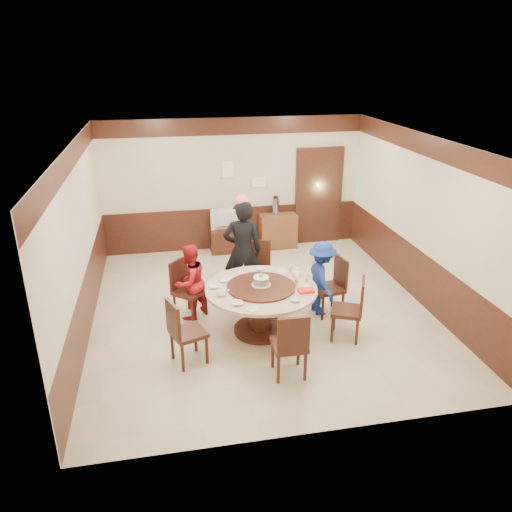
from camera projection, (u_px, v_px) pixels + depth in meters
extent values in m
plane|color=beige|center=(261.00, 309.00, 8.40)|extent=(6.00, 6.00, 0.00)
plane|color=white|center=(262.00, 141.00, 7.34)|extent=(6.00, 6.00, 0.00)
cube|color=beige|center=(233.00, 185.00, 10.59)|extent=(5.50, 0.04, 2.80)
cube|color=beige|center=(320.00, 326.00, 5.15)|extent=(5.50, 0.04, 2.80)
cube|color=beige|center=(80.00, 243.00, 7.38)|extent=(0.04, 6.00, 2.80)
cube|color=beige|center=(422.00, 220.00, 8.36)|extent=(0.04, 6.00, 2.80)
cube|color=#381911|center=(261.00, 285.00, 8.23)|extent=(5.50, 6.00, 0.90)
cube|color=#381911|center=(262.00, 153.00, 7.41)|extent=(5.50, 6.00, 0.35)
cube|color=#381911|center=(318.00, 197.00, 11.02)|extent=(1.05, 0.08, 2.18)
cube|color=#8EDC9C|center=(318.00, 197.00, 11.04)|extent=(0.88, 0.02, 2.05)
cylinder|color=#381911|center=(261.00, 329.00, 7.74)|extent=(0.84, 0.84, 0.06)
cylinder|color=#381911|center=(261.00, 311.00, 7.62)|extent=(0.34, 0.34, 0.65)
cylinder|color=#CDA995|center=(261.00, 289.00, 7.48)|extent=(1.68, 1.68, 0.05)
cylinder|color=#381911|center=(261.00, 287.00, 7.46)|extent=(1.03, 1.03, 0.03)
cube|color=#381911|center=(328.00, 289.00, 8.12)|extent=(0.50, 0.50, 0.06)
cube|color=#381911|center=(341.00, 272.00, 8.08)|extent=(0.10, 0.42, 0.50)
cube|color=#381911|center=(328.00, 302.00, 8.21)|extent=(0.36, 0.36, 0.42)
cube|color=#381911|center=(260.00, 272.00, 8.71)|extent=(0.48, 0.48, 0.06)
cube|color=#381911|center=(259.00, 254.00, 8.80)|extent=(0.42, 0.08, 0.50)
cube|color=#381911|center=(260.00, 285.00, 8.80)|extent=(0.36, 0.36, 0.42)
cube|color=#381911|center=(190.00, 292.00, 8.01)|extent=(0.62, 0.62, 0.06)
cube|color=#381911|center=(179.00, 274.00, 8.01)|extent=(0.31, 0.34, 0.50)
cube|color=#381911|center=(191.00, 305.00, 8.10)|extent=(0.36, 0.36, 0.42)
cube|color=#381911|center=(189.00, 333.00, 6.83)|extent=(0.57, 0.57, 0.06)
cube|color=#381911|center=(173.00, 320.00, 6.63)|extent=(0.18, 0.41, 0.50)
cube|color=#381911|center=(189.00, 348.00, 6.93)|extent=(0.36, 0.36, 0.42)
cube|color=#381911|center=(289.00, 345.00, 6.56)|extent=(0.45, 0.45, 0.06)
cube|color=#381911|center=(294.00, 335.00, 6.26)|extent=(0.42, 0.05, 0.50)
cube|color=#381911|center=(289.00, 360.00, 6.65)|extent=(0.36, 0.36, 0.42)
cube|color=#381911|center=(346.00, 311.00, 7.42)|extent=(0.58, 0.58, 0.06)
cube|color=#381911|center=(362.00, 296.00, 7.27)|extent=(0.21, 0.40, 0.50)
cube|color=#381911|center=(345.00, 325.00, 7.51)|extent=(0.36, 0.36, 0.42)
imported|color=black|center=(243.00, 251.00, 8.43)|extent=(0.69, 0.48, 1.79)
imported|color=red|center=(190.00, 282.00, 7.94)|extent=(0.77, 0.75, 1.25)
imported|color=navy|center=(322.00, 278.00, 8.08)|extent=(0.48, 0.81, 1.24)
cylinder|color=white|center=(261.00, 285.00, 7.48)|extent=(0.29, 0.29, 0.01)
cylinder|color=gray|center=(261.00, 281.00, 7.46)|extent=(0.23, 0.23, 0.11)
cylinder|color=white|center=(261.00, 277.00, 7.43)|extent=(0.24, 0.24, 0.01)
sphere|color=#EF7182|center=(261.00, 275.00, 7.42)|extent=(0.07, 0.07, 0.07)
ellipsoid|color=white|center=(221.00, 292.00, 7.19)|extent=(0.17, 0.15, 0.13)
ellipsoid|color=white|center=(297.00, 273.00, 7.81)|extent=(0.17, 0.15, 0.13)
imported|color=white|center=(224.00, 281.00, 7.65)|extent=(0.14, 0.14, 0.03)
imported|color=white|center=(295.00, 300.00, 7.04)|extent=(0.15, 0.15, 0.05)
imported|color=white|center=(237.00, 303.00, 6.96)|extent=(0.16, 0.16, 0.04)
imported|color=white|center=(307.00, 286.00, 7.45)|extent=(0.15, 0.15, 0.05)
imported|color=white|center=(214.00, 287.00, 7.45)|extent=(0.15, 0.15, 0.04)
imported|color=white|center=(260.00, 269.00, 8.06)|extent=(0.13, 0.13, 0.04)
cylinder|color=white|center=(253.00, 309.00, 6.83)|extent=(0.18, 0.18, 0.01)
cylinder|color=white|center=(282.00, 271.00, 8.00)|extent=(0.18, 0.18, 0.01)
cube|color=white|center=(306.00, 293.00, 7.29)|extent=(0.30, 0.20, 0.02)
cube|color=red|center=(306.00, 291.00, 7.27)|extent=(0.24, 0.15, 0.04)
cylinder|color=white|center=(297.00, 280.00, 7.51)|extent=(0.06, 0.06, 0.16)
cylinder|color=white|center=(307.00, 279.00, 7.57)|extent=(0.06, 0.06, 0.16)
cylinder|color=white|center=(290.00, 269.00, 7.92)|extent=(0.06, 0.06, 0.16)
cube|color=#381911|center=(230.00, 240.00, 10.78)|extent=(0.85, 0.45, 0.50)
imported|color=gray|center=(230.00, 219.00, 10.60)|extent=(0.80, 0.24, 0.46)
cube|color=brown|center=(278.00, 231.00, 10.95)|extent=(0.80, 0.40, 0.75)
cylinder|color=silver|center=(275.00, 206.00, 10.73)|extent=(0.15, 0.15, 0.38)
cube|color=white|center=(228.00, 169.00, 10.40)|extent=(0.25, 0.00, 0.35)
cube|color=white|center=(259.00, 182.00, 10.63)|extent=(0.30, 0.00, 0.22)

